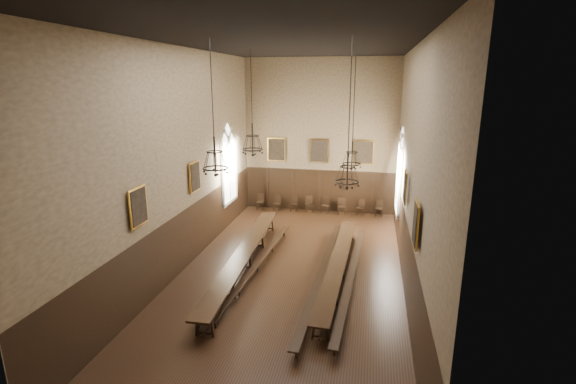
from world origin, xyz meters
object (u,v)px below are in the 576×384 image
(bench_left_outer, at_px, (234,261))
(chandelier_front_left, at_px, (215,160))
(bench_right_outer, at_px, (351,276))
(chair_6, at_px, (361,210))
(chair_4, at_px, (325,208))
(chandelier_front_right, at_px, (347,172))
(chair_7, at_px, (379,211))
(bench_right_inner, at_px, (322,273))
(bench_left_inner, at_px, (258,266))
(chair_0, at_px, (260,205))
(table_left, at_px, (245,260))
(chair_3, at_px, (309,207))
(chandelier_back_left, at_px, (253,143))
(chair_1, at_px, (277,206))
(chandelier_back_right, at_px, (352,156))
(chair_2, at_px, (294,207))
(chair_5, at_px, (342,210))
(table_right, at_px, (338,269))

(bench_left_outer, bearing_deg, chandelier_front_left, -82.25)
(bench_right_outer, distance_m, chair_6, 8.78)
(chair_4, height_order, chandelier_front_right, chandelier_front_right)
(chandelier_front_right, bearing_deg, chair_7, 82.85)
(bench_right_inner, xyz_separation_m, chair_7, (2.27, 8.82, -0.01))
(bench_left_inner, distance_m, chair_7, 9.92)
(chair_0, distance_m, chair_4, 4.01)
(bench_left_inner, distance_m, bench_right_inner, 2.73)
(table_left, height_order, chandelier_front_right, chandelier_front_right)
(chair_0, bearing_deg, chair_7, 3.58)
(chair_4, height_order, chandelier_front_left, chandelier_front_left)
(bench_left_inner, distance_m, chandelier_front_right, 6.21)
(bench_left_inner, height_order, bench_right_inner, bench_right_inner)
(chair_3, height_order, chandelier_back_left, chandelier_back_left)
(chair_1, height_order, chandelier_back_right, chandelier_back_right)
(chair_2, distance_m, chair_6, 4.02)
(chandelier_front_left, bearing_deg, chair_6, 66.77)
(chandelier_back_left, relative_size, chandelier_back_right, 0.92)
(bench_right_outer, height_order, chandelier_front_right, chandelier_front_right)
(chandelier_back_right, bearing_deg, chair_4, 105.34)
(chair_1, relative_size, chair_3, 0.93)
(chair_0, bearing_deg, chair_5, 2.70)
(chair_5, bearing_deg, bench_left_inner, -118.81)
(bench_right_outer, xyz_separation_m, chair_0, (-6.05, 8.71, 0.00))
(chandelier_back_left, bearing_deg, bench_right_inner, -38.58)
(bench_right_inner, distance_m, chair_5, 8.72)
(bench_right_outer, xyz_separation_m, chandelier_back_right, (-0.28, 2.35, 4.36))
(table_right, distance_m, chair_7, 8.65)
(chair_0, bearing_deg, chair_6, 3.55)
(bench_right_inner, relative_size, chair_3, 11.09)
(chair_0, bearing_deg, chair_3, 5.09)
(chair_5, bearing_deg, chandelier_back_left, -132.61)
(chair_6, xyz_separation_m, chair_7, (1.06, 0.02, 0.00))
(table_right, distance_m, chandelier_front_right, 4.97)
(chair_0, bearing_deg, bench_left_inner, -72.71)
(chandelier_back_right, bearing_deg, chandelier_back_left, 173.68)
(chair_0, bearing_deg, table_left, -76.40)
(chandelier_front_left, height_order, chandelier_front_right, same)
(chandelier_back_left, bearing_deg, chair_4, 65.61)
(chair_1, relative_size, chandelier_front_left, 0.21)
(chandelier_back_left, bearing_deg, chair_3, 73.92)
(chair_0, xyz_separation_m, chair_3, (3.04, 0.12, -0.00))
(chair_0, relative_size, chair_5, 0.98)
(chandelier_back_right, bearing_deg, chair_3, 112.90)
(bench_right_inner, height_order, chandelier_back_left, chandelier_back_left)
(bench_left_outer, distance_m, chair_4, 8.80)
(chair_3, bearing_deg, chair_0, 167.23)
(chair_6, bearing_deg, bench_right_outer, -75.23)
(chair_5, bearing_deg, bench_right_inner, -101.04)
(chandelier_back_right, bearing_deg, chair_1, 126.39)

